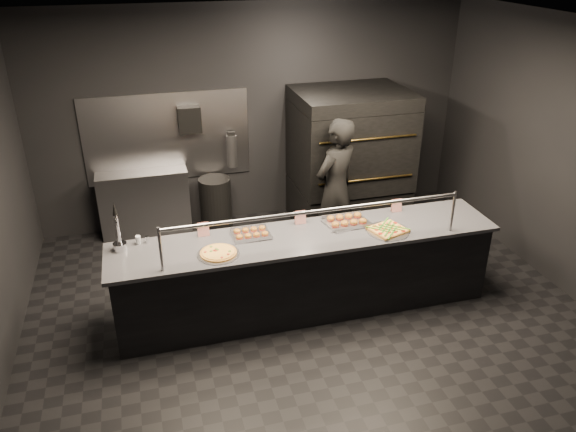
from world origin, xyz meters
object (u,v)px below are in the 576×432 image
object	(u,v)px
fire_extinguisher	(232,151)
square_pizza	(388,230)
slider_tray_b	(347,221)
service_counter	(306,272)
round_pizza	(218,253)
towel_dispenser	(189,119)
pizza_oven	(349,159)
slider_tray_a	(251,233)
beer_tap	(119,237)
worker	(335,189)
prep_shelf	(145,203)
trash_bin	(216,203)

from	to	relation	value
fire_extinguisher	square_pizza	bearing A→B (deg)	-64.80
slider_tray_b	service_counter	bearing A→B (deg)	-163.24
service_counter	slider_tray_b	world-z (taller)	service_counter
round_pizza	towel_dispenser	bearing A→B (deg)	88.82
pizza_oven	slider_tray_a	distance (m)	2.48
towel_dispenser	square_pizza	world-z (taller)	towel_dispenser
beer_tap	worker	xyz separation A→B (m)	(2.59, 0.89, -0.16)
round_pizza	prep_shelf	bearing A→B (deg)	104.70
fire_extinguisher	slider_tray_a	size ratio (longest dim) A/B	1.24
prep_shelf	slider_tray_b	size ratio (longest dim) A/B	2.32
service_counter	slider_tray_a	distance (m)	0.75
service_counter	trash_bin	world-z (taller)	service_counter
pizza_oven	slider_tray_a	bearing A→B (deg)	-135.20
pizza_oven	square_pizza	bearing A→B (deg)	-99.69
beer_tap	trash_bin	size ratio (longest dim) A/B	0.71
service_counter	slider_tray_b	bearing A→B (deg)	16.76
service_counter	worker	distance (m)	1.37
worker	towel_dispenser	bearing A→B (deg)	-68.63
slider_tray_b	worker	world-z (taller)	worker
towel_dispenser	slider_tray_a	world-z (taller)	towel_dispenser
fire_extinguisher	slider_tray_a	bearing A→B (deg)	-95.38
fire_extinguisher	trash_bin	size ratio (longest dim) A/B	0.68
round_pizza	worker	world-z (taller)	worker
slider_tray_b	worker	size ratio (longest dim) A/B	0.29
pizza_oven	round_pizza	world-z (taller)	pizza_oven
worker	slider_tray_a	bearing A→B (deg)	6.73
pizza_oven	trash_bin	bearing A→B (deg)	170.14
prep_shelf	towel_dispenser	bearing A→B (deg)	5.71
slider_tray_b	trash_bin	world-z (taller)	slider_tray_b
towel_dispenser	fire_extinguisher	bearing A→B (deg)	1.04
pizza_oven	slider_tray_b	xyz separation A→B (m)	(-0.70, -1.75, -0.02)
prep_shelf	slider_tray_b	distance (m)	3.06
service_counter	fire_extinguisher	xyz separation A→B (m)	(-0.35, 2.40, 0.60)
service_counter	round_pizza	world-z (taller)	service_counter
pizza_oven	trash_bin	distance (m)	1.96
service_counter	round_pizza	bearing A→B (deg)	-171.08
fire_extinguisher	worker	xyz separation A→B (m)	(1.06, -1.31, -0.15)
trash_bin	worker	world-z (taller)	worker
slider_tray_a	worker	size ratio (longest dim) A/B	0.23
fire_extinguisher	beer_tap	world-z (taller)	beer_tap
prep_shelf	worker	size ratio (longest dim) A/B	0.66
prep_shelf	square_pizza	bearing A→B (deg)	-45.23
fire_extinguisher	beer_tap	bearing A→B (deg)	-124.77
slider_tray_a	square_pizza	world-z (taller)	slider_tray_a
fire_extinguisher	round_pizza	world-z (taller)	fire_extinguisher
beer_tap	trash_bin	xyz separation A→B (m)	(1.24, 2.02, -0.70)
service_counter	beer_tap	size ratio (longest dim) A/B	7.82
slider_tray_b	trash_bin	distance (m)	2.43
square_pizza	slider_tray_b	bearing A→B (deg)	139.42
pizza_oven	towel_dispenser	size ratio (longest dim) A/B	5.46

